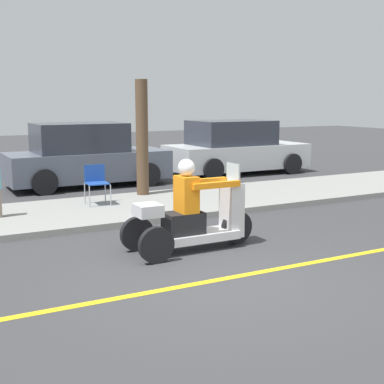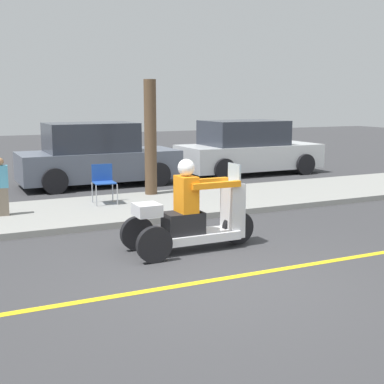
# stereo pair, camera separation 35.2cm
# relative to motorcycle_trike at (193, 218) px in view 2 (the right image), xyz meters

# --- Properties ---
(ground_plane) EXTENTS (60.00, 60.00, 0.00)m
(ground_plane) POSITION_rel_motorcycle_trike_xyz_m (-0.34, -1.39, -0.51)
(ground_plane) COLOR #38383A
(lane_stripe) EXTENTS (24.00, 0.12, 0.01)m
(lane_stripe) POSITION_rel_motorcycle_trike_xyz_m (-0.02, -1.39, -0.50)
(lane_stripe) COLOR gold
(lane_stripe) RESTS_ON ground
(sidewalk_strip) EXTENTS (28.00, 2.80, 0.12)m
(sidewalk_strip) POSITION_rel_motorcycle_trike_xyz_m (-0.34, 3.21, -0.45)
(sidewalk_strip) COLOR gray
(sidewalk_strip) RESTS_ON ground
(motorcycle_trike) EXTENTS (2.11, 0.81, 1.42)m
(motorcycle_trike) POSITION_rel_motorcycle_trike_xyz_m (0.00, 0.00, 0.00)
(motorcycle_trike) COLOR black
(motorcycle_trike) RESTS_ON ground
(spectator_end_of_line) EXTENTS (0.28, 0.18, 1.10)m
(spectator_end_of_line) POSITION_rel_motorcycle_trike_xyz_m (-2.42, 3.30, 0.15)
(spectator_end_of_line) COLOR #726656
(spectator_end_of_line) RESTS_ON sidewalk_strip
(folding_chair_set_back) EXTENTS (0.50, 0.50, 0.82)m
(folding_chair_set_back) POSITION_rel_motorcycle_trike_xyz_m (-0.34, 3.68, 0.12)
(folding_chair_set_back) COLOR #A5A8AD
(folding_chair_set_back) RESTS_ON sidewalk_strip
(parked_car_lot_far) EXTENTS (4.21, 1.93, 1.68)m
(parked_car_lot_far) POSITION_rel_motorcycle_trike_xyz_m (0.39, 6.78, 0.28)
(parked_car_lot_far) COLOR slate
(parked_car_lot_far) RESTS_ON ground
(parked_car_lot_right) EXTENTS (4.37, 2.11, 1.65)m
(parked_car_lot_right) POSITION_rel_motorcycle_trike_xyz_m (5.23, 6.98, 0.27)
(parked_car_lot_right) COLOR silver
(parked_car_lot_right) RESTS_ON ground
(tree_trunk) EXTENTS (0.28, 0.28, 2.62)m
(tree_trunk) POSITION_rel_motorcycle_trike_xyz_m (0.97, 4.27, 0.93)
(tree_trunk) COLOR brown
(tree_trunk) RESTS_ON sidewalk_strip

